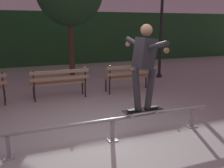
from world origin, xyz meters
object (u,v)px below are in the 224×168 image
object	(u,v)px
lamp_post_right	(162,13)
grind_rail	(112,123)
skateboarder	(144,60)
park_bench_right_center	(130,75)
park_bench_left_center	(60,80)
skateboard	(143,110)

from	to	relation	value
lamp_post_right	grind_rail	bearing A→B (deg)	-129.57
skateboarder	lamp_post_right	world-z (taller)	lamp_post_right
park_bench_right_center	skateboarder	bearing A→B (deg)	-110.91
skateboarder	park_bench_left_center	world-z (taller)	skateboarder
grind_rail	park_bench_left_center	xyz separation A→B (m)	(-0.40, 2.99, 0.21)
skateboard	park_bench_right_center	xyz separation A→B (m)	(1.15, 2.99, 0.04)
grind_rail	skateboarder	xyz separation A→B (m)	(0.61, 0.00, 1.10)
skateboarder	park_bench_left_center	distance (m)	3.29
grind_rail	skateboarder	world-z (taller)	skateboarder
park_bench_right_center	lamp_post_right	xyz separation A→B (m)	(2.05, 1.61, 1.94)
skateboard	skateboarder	bearing A→B (deg)	1.91
skateboarder	park_bench_right_center	size ratio (longest dim) A/B	0.97
skateboard	park_bench_left_center	xyz separation A→B (m)	(-1.01, 2.99, 0.04)
skateboarder	park_bench_right_center	distance (m)	3.33
grind_rail	skateboard	bearing A→B (deg)	-0.00
grind_rail	skateboard	size ratio (longest dim) A/B	5.25
skateboarder	park_bench_left_center	bearing A→B (deg)	108.72
grind_rail	skateboarder	distance (m)	1.26
park_bench_left_center	park_bench_right_center	bearing A→B (deg)	0.00
skateboard	lamp_post_right	xyz separation A→B (m)	(3.20, 4.60, 1.98)
park_bench_right_center	lamp_post_right	bearing A→B (deg)	38.14
park_bench_left_center	skateboarder	bearing A→B (deg)	-71.28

